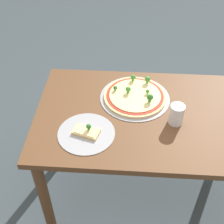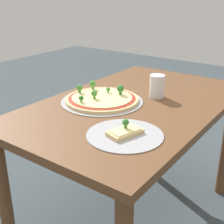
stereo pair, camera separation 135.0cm
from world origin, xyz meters
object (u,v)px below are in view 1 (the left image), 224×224
(pizza_tray_whole, at_px, (135,96))
(drinking_cup, at_px, (177,114))
(dining_table, at_px, (150,127))
(pizza_tray_slice, at_px, (86,133))

(pizza_tray_whole, height_order, drinking_cup, drinking_cup)
(dining_table, xyz_separation_m, drinking_cup, (0.12, -0.05, 0.16))
(pizza_tray_whole, bearing_deg, drinking_cup, -40.91)
(dining_table, relative_size, pizza_tray_slice, 4.30)
(dining_table, relative_size, pizza_tray_whole, 3.16)
(pizza_tray_slice, height_order, drinking_cup, drinking_cup)
(drinking_cup, bearing_deg, pizza_tray_whole, 139.09)
(dining_table, distance_m, pizza_tray_slice, 0.39)
(dining_table, distance_m, drinking_cup, 0.21)
(pizza_tray_whole, relative_size, pizza_tray_slice, 1.36)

